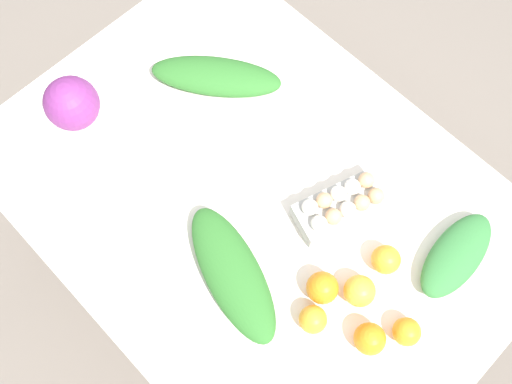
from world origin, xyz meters
The scene contains 13 objects.
ground_plane centered at (0.00, 0.00, 0.00)m, with size 8.00×8.00×0.00m, color #70665B.
dining_table centered at (0.00, 0.00, 0.65)m, with size 1.47×1.07×0.73m.
cabbage_purple centered at (-0.54, -0.20, 0.80)m, with size 0.16×0.16×0.16m, color #7A2D75.
egg_carton centered at (0.20, 0.13, 0.77)m, with size 0.18×0.28×0.09m.
greens_bunch_scallion centered at (-0.34, 0.17, 0.76)m, with size 0.39×0.13×0.07m, color #2D6B28.
greens_bunch_dandelion centered at (0.12, -0.21, 0.76)m, with size 0.39×0.14×0.08m, color #2D6B28.
greens_bunch_chard centered at (0.50, 0.24, 0.76)m, with size 0.28×0.12×0.07m, color #337538.
orange_0 centered at (0.48, -0.08, 0.77)m, with size 0.08×0.08×0.08m, color orange.
orange_1 centered at (0.38, -0.01, 0.77)m, with size 0.08×0.08×0.08m, color #F9A833.
orange_2 centered at (0.53, 0.00, 0.76)m, with size 0.07×0.07×0.07m, color orange.
orange_3 centered at (0.38, 0.10, 0.76)m, with size 0.08×0.08×0.08m, color orange.
orange_4 centered at (0.31, -0.07, 0.77)m, with size 0.08×0.08×0.08m, color orange.
orange_5 centered at (0.35, -0.14, 0.76)m, with size 0.07×0.07×0.07m, color orange.
Camera 1 is at (0.41, -0.41, 2.20)m, focal length 40.00 mm.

